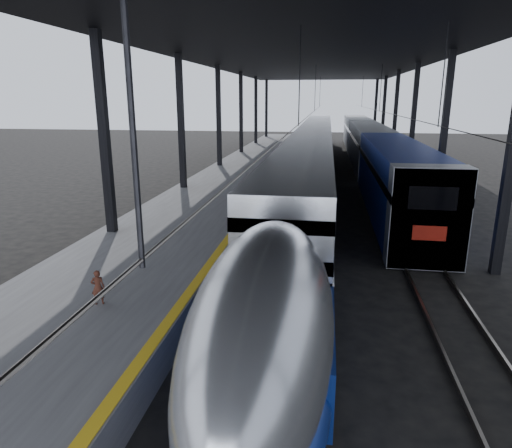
# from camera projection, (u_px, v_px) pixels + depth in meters

# --- Properties ---
(ground) EXTENTS (160.00, 160.00, 0.00)m
(ground) POSITION_uv_depth(u_px,v_px,m) (219.00, 315.00, 14.06)
(ground) COLOR black
(ground) RESTS_ON ground
(platform) EXTENTS (6.00, 80.00, 1.00)m
(platform) POSITION_uv_depth(u_px,v_px,m) (235.00, 182.00, 33.49)
(platform) COLOR #4C4C4F
(platform) RESTS_ON ground
(yellow_strip) EXTENTS (0.30, 80.00, 0.01)m
(yellow_strip) POSITION_uv_depth(u_px,v_px,m) (273.00, 176.00, 32.95)
(yellow_strip) COLOR gold
(yellow_strip) RESTS_ON platform
(rails) EXTENTS (6.52, 80.00, 0.16)m
(rails) POSITION_uv_depth(u_px,v_px,m) (345.00, 191.00, 32.43)
(rails) COLOR slate
(rails) RESTS_ON ground
(canopy) EXTENTS (18.00, 75.00, 9.47)m
(canopy) POSITION_uv_depth(u_px,v_px,m) (313.00, 57.00, 30.40)
(canopy) COLOR black
(canopy) RESTS_ON ground
(tgv_train) EXTENTS (2.85, 65.20, 4.08)m
(tgv_train) POSITION_uv_depth(u_px,v_px,m) (312.00, 159.00, 35.31)
(tgv_train) COLOR silver
(tgv_train) RESTS_ON ground
(second_train) EXTENTS (2.92, 56.05, 4.02)m
(second_train) POSITION_uv_depth(u_px,v_px,m) (369.00, 147.00, 42.92)
(second_train) COLOR navy
(second_train) RESTS_ON ground
(child) EXTENTS (0.42, 0.36, 0.98)m
(child) POSITION_uv_depth(u_px,v_px,m) (98.00, 287.00, 12.39)
(child) COLOR #4B2419
(child) RESTS_ON platform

